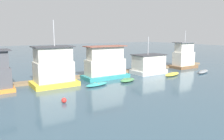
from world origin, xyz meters
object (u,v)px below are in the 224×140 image
dinghy_yellow (172,74)px  dinghy_grey (203,72)px  houseboat_teal (105,64)px  buoy_red (64,100)px  dinghy_green (127,80)px  dinghy_teal (97,84)px  houseboat_brown (184,57)px  houseboat_yellow (54,68)px  mooring_post_near_right (144,67)px  houseboat_white (149,64)px

dinghy_yellow → dinghy_grey: (6.50, -1.36, 0.02)m
houseboat_teal → buoy_red: 12.97m
dinghy_green → buoy_red: size_ratio=5.71×
dinghy_green → dinghy_teal: bearing=177.8°
houseboat_teal → houseboat_brown: (18.65, 0.22, 0.04)m
houseboat_yellow → dinghy_green: (9.73, -3.58, -2.17)m
dinghy_teal → dinghy_yellow: (14.06, -0.54, 0.02)m
dinghy_grey → buoy_red: buoy_red is taller
mooring_post_near_right → houseboat_brown: bearing=-6.8°
houseboat_yellow → houseboat_white: bearing=-0.6°
dinghy_green → dinghy_grey: 15.64m
buoy_red → houseboat_brown: bearing=16.4°
mooring_post_near_right → buoy_red: bearing=-153.4°
dinghy_teal → dinghy_grey: size_ratio=0.87×
houseboat_yellow → dinghy_teal: (4.72, -3.38, -2.21)m
houseboat_teal → buoy_red: bearing=-140.4°
houseboat_white → dinghy_green: (-7.17, -3.39, -1.36)m
houseboat_brown → houseboat_yellow: bearing=-178.9°
houseboat_yellow → houseboat_brown: 26.97m
houseboat_white → dinghy_green: size_ratio=2.09×
mooring_post_near_right → dinghy_teal: bearing=-158.3°
dinghy_green → houseboat_yellow: bearing=159.8°
houseboat_brown → dinghy_grey: 6.37m
houseboat_yellow → dinghy_grey: (25.28, -5.27, -2.18)m
houseboat_teal → houseboat_white: bearing=-3.3°
houseboat_teal → houseboat_white: houseboat_white is taller
dinghy_yellow → buoy_red: (-20.36, -3.94, 0.04)m
dinghy_teal → dinghy_grey: bearing=-5.3°
dinghy_green → dinghy_yellow: bearing=-2.2°
houseboat_teal → houseboat_brown: houseboat_brown is taller
dinghy_grey → houseboat_yellow: bearing=168.2°
houseboat_yellow → houseboat_brown: bearing=1.1°
houseboat_white → dinghy_teal: houseboat_white is taller
dinghy_green → dinghy_yellow: dinghy_green is taller
dinghy_yellow → mooring_post_near_right: bearing=103.8°
dinghy_teal → dinghy_grey: 20.65m
houseboat_white → dinghy_teal: bearing=-165.3°
dinghy_teal → mooring_post_near_right: size_ratio=2.13×
dinghy_teal → houseboat_teal: bearing=45.8°
houseboat_brown → buoy_red: 29.81m
houseboat_yellow → dinghy_green: 10.59m
dinghy_teal → dinghy_green: (5.01, -0.20, 0.04)m
dinghy_green → dinghy_grey: dinghy_green is taller
houseboat_brown → dinghy_green: 17.83m
dinghy_grey → buoy_red: size_ratio=7.85×
houseboat_yellow → houseboat_white: houseboat_yellow is taller
dinghy_grey → mooring_post_near_right: mooring_post_near_right is taller
houseboat_teal → dinghy_yellow: bearing=-22.0°
houseboat_brown → mooring_post_near_right: size_ratio=4.34×
houseboat_white → dinghy_green: bearing=-154.7°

